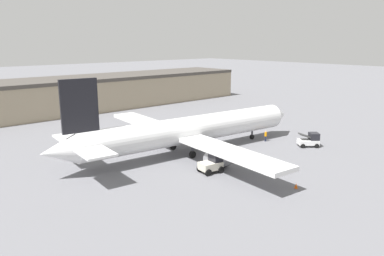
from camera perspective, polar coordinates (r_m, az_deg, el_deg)
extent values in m
plane|color=slate|center=(50.98, 0.00, -3.61)|extent=(400.00, 400.00, 0.00)
cube|color=gray|center=(82.69, -19.95, 4.35)|extent=(91.85, 13.54, 6.39)
cube|color=#47423D|center=(82.27, -20.14, 6.79)|extent=(91.85, 13.81, 0.70)
cylinder|color=silver|center=(50.17, 0.00, -0.20)|extent=(31.74, 6.68, 3.51)
cone|color=silver|center=(61.62, 13.05, 1.97)|extent=(3.15, 3.71, 3.44)
cone|color=silver|center=(42.61, -19.70, -3.41)|extent=(4.18, 3.71, 3.34)
cube|color=silver|center=(57.48, -6.96, 0.80)|extent=(5.11, 16.16, 0.50)
cube|color=silver|center=(42.08, 6.04, -3.76)|extent=(5.11, 16.16, 0.50)
cylinder|color=#939399|center=(55.78, -5.73, -1.04)|extent=(2.95, 2.35, 2.08)
cylinder|color=#939399|center=(44.22, 3.93, -4.80)|extent=(2.95, 2.35, 2.08)
cube|color=black|center=(42.35, -16.77, 3.25)|extent=(4.14, 0.77, 5.89)
cube|color=silver|center=(46.83, -18.01, -1.38)|extent=(3.57, 4.52, 0.24)
cube|color=silver|center=(39.77, -14.49, -3.67)|extent=(3.57, 4.52, 0.24)
cylinder|color=#38383D|center=(57.96, 9.13, -1.02)|extent=(0.28, 0.28, 1.36)
cylinder|color=black|center=(58.04, 9.12, -1.34)|extent=(0.73, 0.42, 0.70)
cylinder|color=#38383D|center=(48.12, 0.08, -3.79)|extent=(0.28, 0.28, 1.36)
cylinder|color=black|center=(48.19, 0.08, -4.05)|extent=(0.93, 0.44, 0.90)
cylinder|color=#38383D|center=(51.74, -2.90, -2.59)|extent=(0.28, 0.28, 1.36)
cylinder|color=black|center=(51.80, -2.90, -2.84)|extent=(0.93, 0.44, 0.90)
cylinder|color=#1E2338|center=(57.15, 11.14, -1.61)|extent=(0.26, 0.26, 0.77)
cylinder|color=orange|center=(56.98, 11.17, -0.94)|extent=(0.35, 0.35, 0.61)
sphere|color=tan|center=(56.88, 11.19, -0.53)|extent=(0.22, 0.22, 0.22)
cube|color=beige|center=(42.90, 2.83, -5.74)|extent=(2.73, 2.05, 0.85)
cube|color=black|center=(42.98, 3.61, -4.27)|extent=(1.32, 1.66, 1.21)
cylinder|color=black|center=(42.90, 4.43, -6.37)|extent=(0.82, 0.40, 0.79)
cylinder|color=black|center=(44.17, 3.12, -5.77)|extent=(0.82, 0.40, 0.79)
cylinder|color=black|center=(41.92, 2.51, -6.81)|extent=(0.82, 0.40, 0.79)
cylinder|color=black|center=(43.22, 1.22, -6.18)|extent=(0.82, 0.40, 0.79)
cube|color=silver|center=(55.77, 17.27, -2.05)|extent=(3.23, 3.09, 0.69)
cube|color=black|center=(55.83, 18.09, -1.21)|extent=(1.91, 1.95, 0.99)
cube|color=#333333|center=(55.38, 16.84, -1.12)|extent=(2.10, 2.02, 0.69)
cylinder|color=black|center=(55.43, 18.48, -2.60)|extent=(0.65, 0.61, 0.61)
cylinder|color=black|center=(56.94, 17.92, -2.15)|extent=(0.65, 0.61, 0.61)
cylinder|color=black|center=(54.79, 16.54, -2.65)|extent=(0.65, 0.61, 0.61)
cylinder|color=black|center=(56.31, 16.03, -2.19)|extent=(0.65, 0.61, 0.61)
cone|color=#EF590F|center=(40.02, 15.58, -8.48)|extent=(0.36, 0.36, 0.55)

